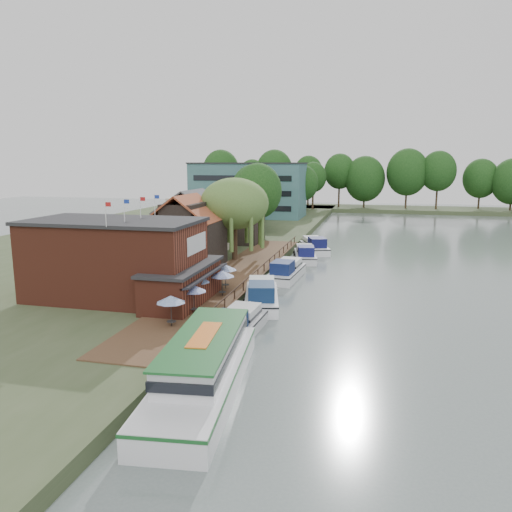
% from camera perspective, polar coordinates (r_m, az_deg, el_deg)
% --- Properties ---
extents(ground, '(260.00, 260.00, 0.00)m').
position_cam_1_polar(ground, '(43.63, 3.93, -7.06)').
color(ground, '#576463').
rests_on(ground, ground).
extents(land_bank, '(50.00, 140.00, 1.00)m').
position_cam_1_polar(land_bank, '(85.46, -12.05, 1.83)').
color(land_bank, '#384728').
rests_on(land_bank, ground).
extents(quay_deck, '(6.00, 50.00, 0.10)m').
position_cam_1_polar(quay_deck, '(54.52, -2.54, -2.30)').
color(quay_deck, '#47301E').
rests_on(quay_deck, land_bank).
extents(quay_rail, '(0.20, 49.00, 1.00)m').
position_cam_1_polar(quay_rail, '(54.21, 0.34, -1.88)').
color(quay_rail, black).
rests_on(quay_rail, land_bank).
extents(pub, '(20.00, 11.00, 7.30)m').
position_cam_1_polar(pub, '(45.97, -13.67, -0.45)').
color(pub, maroon).
rests_on(pub, land_bank).
extents(hotel_block, '(25.40, 12.40, 12.30)m').
position_cam_1_polar(hotel_block, '(114.86, -0.87, 7.60)').
color(hotel_block, '#38666B').
rests_on(hotel_block, land_bank).
extents(cottage_a, '(8.60, 7.60, 8.50)m').
position_cam_1_polar(cottage_a, '(59.75, -7.96, 2.85)').
color(cottage_a, black).
rests_on(cottage_a, land_bank).
extents(cottage_b, '(9.60, 8.60, 8.50)m').
position_cam_1_polar(cottage_b, '(70.08, -7.23, 4.00)').
color(cottage_b, beige).
rests_on(cottage_b, land_bank).
extents(cottage_c, '(7.60, 7.60, 8.50)m').
position_cam_1_polar(cottage_c, '(77.31, -2.06, 4.70)').
color(cottage_c, black).
rests_on(cottage_c, land_bank).
extents(willow, '(8.60, 8.60, 10.43)m').
position_cam_1_polar(willow, '(62.87, -2.47, 4.21)').
color(willow, '#476B2D').
rests_on(willow, land_bank).
extents(umbrella_0, '(2.22, 2.22, 2.38)m').
position_cam_1_polar(umbrella_0, '(38.17, -9.68, -6.21)').
color(umbrella_0, '#19498E').
rests_on(umbrella_0, quay_deck).
extents(umbrella_1, '(2.13, 2.13, 2.38)m').
position_cam_1_polar(umbrella_1, '(41.10, -7.13, -4.91)').
color(umbrella_1, '#1C349C').
rests_on(umbrella_1, quay_deck).
extents(umbrella_2, '(1.99, 1.99, 2.38)m').
position_cam_1_polar(umbrella_2, '(44.15, -6.54, -3.81)').
color(umbrella_2, '#1B4697').
rests_on(umbrella_2, quay_deck).
extents(umbrella_3, '(2.32, 2.32, 2.38)m').
position_cam_1_polar(umbrella_3, '(46.10, -3.89, -3.14)').
color(umbrella_3, navy).
rests_on(umbrella_3, quay_deck).
extents(umbrella_4, '(2.25, 2.25, 2.38)m').
position_cam_1_polar(umbrella_4, '(48.84, -3.51, -2.35)').
color(umbrella_4, navy).
rests_on(umbrella_4, quay_deck).
extents(cruiser_0, '(3.55, 9.75, 2.32)m').
position_cam_1_polar(cruiser_0, '(38.77, -2.19, -7.54)').
color(cruiser_0, silver).
rests_on(cruiser_0, ground).
extents(cruiser_1, '(5.61, 10.90, 2.54)m').
position_cam_1_polar(cruiser_1, '(46.98, 0.64, -4.13)').
color(cruiser_1, white).
rests_on(cruiser_1, ground).
extents(cruiser_2, '(3.83, 10.10, 2.41)m').
position_cam_1_polar(cruiser_2, '(57.62, 3.50, -1.45)').
color(cruiser_2, white).
rests_on(cruiser_2, ground).
extents(cruiser_3, '(4.89, 9.90, 2.28)m').
position_cam_1_polar(cruiser_3, '(68.67, 5.64, 0.43)').
color(cruiser_3, silver).
rests_on(cruiser_3, ground).
extents(cruiser_4, '(6.42, 10.56, 2.44)m').
position_cam_1_polar(cruiser_4, '(75.37, 6.69, 1.39)').
color(cruiser_4, white).
rests_on(cruiser_4, ground).
extents(tour_boat, '(5.91, 15.63, 3.33)m').
position_cam_1_polar(tour_boat, '(29.81, -6.17, -12.29)').
color(tour_boat, silver).
rests_on(tour_boat, ground).
extents(swan, '(0.44, 0.44, 0.44)m').
position_cam_1_polar(swan, '(33.10, -6.02, -12.60)').
color(swan, white).
rests_on(swan, ground).
extents(bank_tree_0, '(8.28, 8.28, 12.19)m').
position_cam_1_polar(bank_tree_0, '(86.41, 0.20, 6.56)').
color(bank_tree_0, '#143811').
rests_on(bank_tree_0, land_bank).
extents(bank_tree_1, '(8.34, 8.34, 11.96)m').
position_cam_1_polar(bank_tree_1, '(92.64, -0.27, 6.76)').
color(bank_tree_1, '#143811').
rests_on(bank_tree_1, land_bank).
extents(bank_tree_2, '(6.41, 6.41, 11.39)m').
position_cam_1_polar(bank_tree_2, '(101.64, -0.80, 6.94)').
color(bank_tree_2, '#143811').
rests_on(bank_tree_2, land_bank).
extents(bank_tree_3, '(7.33, 7.33, 11.64)m').
position_cam_1_polar(bank_tree_3, '(119.89, 5.36, 7.52)').
color(bank_tree_3, '#143811').
rests_on(bank_tree_3, land_bank).
extents(bank_tree_4, '(6.94, 6.94, 10.58)m').
position_cam_1_polar(bank_tree_4, '(129.05, 4.08, 7.53)').
color(bank_tree_4, '#143811').
rests_on(bank_tree_4, land_bank).
extents(bank_tree_5, '(6.96, 6.96, 12.43)m').
position_cam_1_polar(bank_tree_5, '(134.23, 6.54, 8.00)').
color(bank_tree_5, '#143811').
rests_on(bank_tree_5, land_bank).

